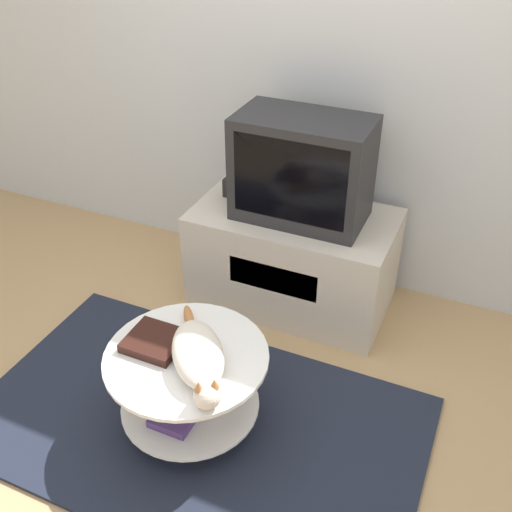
% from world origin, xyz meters
% --- Properties ---
extents(ground_plane, '(12.00, 12.00, 0.00)m').
position_xyz_m(ground_plane, '(0.00, 0.00, 0.00)').
color(ground_plane, tan).
extents(wall_back, '(8.00, 0.05, 2.60)m').
position_xyz_m(wall_back, '(0.00, 1.39, 1.30)').
color(wall_back, silver).
rests_on(wall_back, ground_plane).
extents(rug, '(1.96, 1.15, 0.02)m').
position_xyz_m(rug, '(0.00, 0.00, 0.01)').
color(rug, '#1E2333').
rests_on(rug, ground_plane).
extents(tv_stand, '(1.05, 0.59, 0.55)m').
position_xyz_m(tv_stand, '(0.06, 1.01, 0.28)').
color(tv_stand, beige).
rests_on(tv_stand, ground_plane).
extents(tv, '(0.65, 0.37, 0.53)m').
position_xyz_m(tv, '(0.09, 1.00, 0.81)').
color(tv, '#232326').
rests_on(tv, tv_stand).
extents(speaker, '(0.10, 0.10, 0.10)m').
position_xyz_m(speaker, '(-0.32, 1.08, 0.60)').
color(speaker, black).
rests_on(speaker, tv_stand).
extents(coffee_table, '(0.67, 0.67, 0.40)m').
position_xyz_m(coffee_table, '(-0.01, -0.02, 0.27)').
color(coffee_table, '#B2B2B7').
rests_on(coffee_table, rug).
extents(dvd_box, '(0.23, 0.21, 0.04)m').
position_xyz_m(dvd_box, '(-0.16, -0.01, 0.44)').
color(dvd_box, black).
rests_on(dvd_box, coffee_table).
extents(cat, '(0.42, 0.51, 0.13)m').
position_xyz_m(cat, '(0.07, -0.05, 0.48)').
color(cat, silver).
rests_on(cat, coffee_table).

